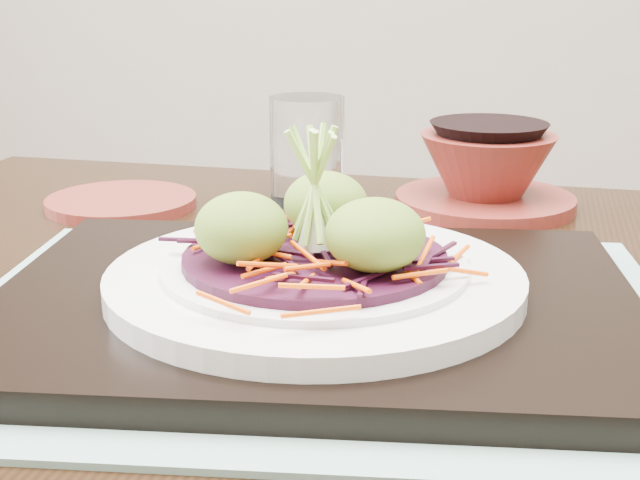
% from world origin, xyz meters
% --- Properties ---
extents(dining_table, '(1.16, 0.81, 0.70)m').
position_xyz_m(dining_table, '(0.01, -0.10, 0.60)').
color(dining_table, black).
rests_on(dining_table, ground).
extents(placemat, '(0.54, 0.44, 0.00)m').
position_xyz_m(placemat, '(-0.03, -0.19, 0.70)').
color(placemat, '#83AA9B').
rests_on(placemat, dining_table).
extents(serving_tray, '(0.47, 0.37, 0.02)m').
position_xyz_m(serving_tray, '(-0.03, -0.19, 0.71)').
color(serving_tray, black).
rests_on(serving_tray, placemat).
extents(white_plate, '(0.29, 0.29, 0.02)m').
position_xyz_m(white_plate, '(-0.03, -0.19, 0.73)').
color(white_plate, silver).
rests_on(white_plate, serving_tray).
extents(cabbage_bed, '(0.18, 0.18, 0.01)m').
position_xyz_m(cabbage_bed, '(-0.03, -0.19, 0.74)').
color(cabbage_bed, '#350A20').
rests_on(cabbage_bed, white_plate).
extents(carrot_julienne, '(0.22, 0.22, 0.01)m').
position_xyz_m(carrot_julienne, '(-0.03, -0.19, 0.75)').
color(carrot_julienne, '#EB4E04').
rests_on(carrot_julienne, cabbage_bed).
extents(guacamole_scoops, '(0.16, 0.14, 0.05)m').
position_xyz_m(guacamole_scoops, '(-0.03, -0.19, 0.77)').
color(guacamole_scoops, olive).
rests_on(guacamole_scoops, cabbage_bed).
extents(scallion_garnish, '(0.07, 0.07, 0.10)m').
position_xyz_m(scallion_garnish, '(-0.03, -0.19, 0.79)').
color(scallion_garnish, '#9CD053').
rests_on(scallion_garnish, cabbage_bed).
extents(terracotta_side_plate, '(0.18, 0.18, 0.01)m').
position_xyz_m(terracotta_side_plate, '(-0.28, 0.09, 0.70)').
color(terracotta_side_plate, maroon).
rests_on(terracotta_side_plate, dining_table).
extents(water_glass, '(0.08, 0.08, 0.11)m').
position_xyz_m(water_glass, '(-0.10, 0.14, 0.75)').
color(water_glass, white).
rests_on(water_glass, dining_table).
extents(terracotta_bowl_set, '(0.23, 0.23, 0.08)m').
position_xyz_m(terracotta_bowl_set, '(0.09, 0.15, 0.73)').
color(terracotta_bowl_set, maroon).
rests_on(terracotta_bowl_set, dining_table).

